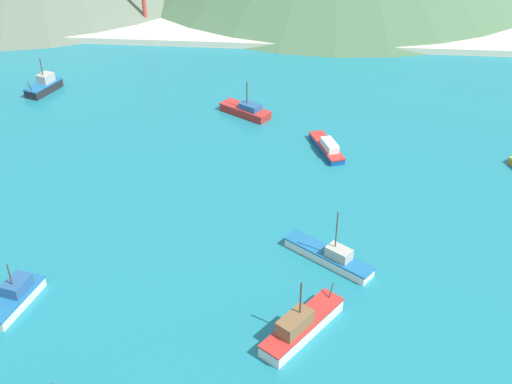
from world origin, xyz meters
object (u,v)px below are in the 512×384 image
at_px(fishing_boat_3, 246,110).
at_px(fishing_boat_4, 327,147).
at_px(fishing_boat_0, 330,256).
at_px(fishing_boat_7, 15,297).
at_px(fishing_boat_5, 44,86).
at_px(fishing_boat_9, 301,326).

xyz_separation_m(fishing_boat_3, fishing_boat_4, (12.36, -10.53, -0.10)).
distance_m(fishing_boat_0, fishing_boat_7, 32.27).
relative_size(fishing_boat_3, fishing_boat_7, 1.11).
bearing_deg(fishing_boat_5, fishing_boat_9, -49.64).
bearing_deg(fishing_boat_5, fishing_boat_3, -9.54).
xyz_separation_m(fishing_boat_5, fishing_boat_7, (15.66, -49.80, -0.17)).
bearing_deg(fishing_boat_0, fishing_boat_5, 138.97).
xyz_separation_m(fishing_boat_0, fishing_boat_5, (-46.57, 40.53, 0.28)).
bearing_deg(fishing_boat_7, fishing_boat_5, 107.46).
relative_size(fishing_boat_5, fishing_boat_9, 0.74).
xyz_separation_m(fishing_boat_0, fishing_boat_7, (-30.91, -9.27, 0.11)).
distance_m(fishing_boat_7, fishing_boat_9, 28.15).
bearing_deg(fishing_boat_4, fishing_boat_7, -132.49).
xyz_separation_m(fishing_boat_4, fishing_boat_9, (-2.63, -35.25, 0.34)).
height_order(fishing_boat_0, fishing_boat_7, fishing_boat_0).
relative_size(fishing_boat_0, fishing_boat_9, 1.01).
height_order(fishing_boat_5, fishing_boat_9, fishing_boat_9).
xyz_separation_m(fishing_boat_4, fishing_boat_7, (-30.73, -33.55, 0.17)).
height_order(fishing_boat_0, fishing_boat_4, fishing_boat_0).
distance_m(fishing_boat_3, fishing_boat_4, 16.24).
distance_m(fishing_boat_3, fishing_boat_9, 46.80).
relative_size(fishing_boat_3, fishing_boat_5, 1.17).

